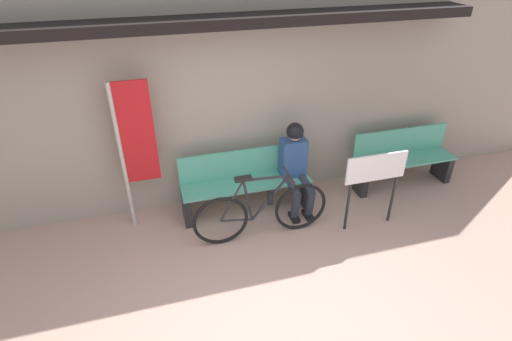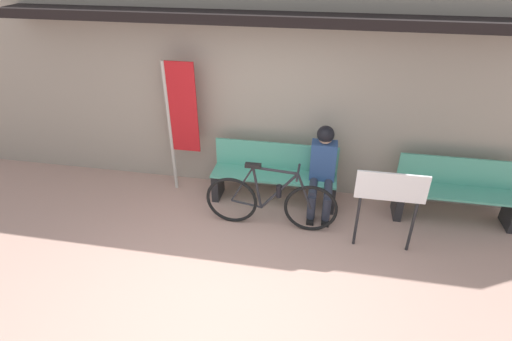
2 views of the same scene
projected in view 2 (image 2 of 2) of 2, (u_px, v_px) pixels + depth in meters
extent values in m
plane|color=tan|center=(215.00, 293.00, 4.32)|extent=(24.00, 24.00, 0.00)
cube|color=#9E9384|center=(255.00, 83.00, 5.50)|extent=(12.00, 0.12, 3.20)
cube|color=black|center=(250.00, 18.00, 4.81)|extent=(6.60, 0.44, 0.12)
cube|color=#51A88E|center=(274.00, 175.00, 5.61)|extent=(1.75, 0.42, 0.03)
cube|color=#51A88E|center=(276.00, 155.00, 5.67)|extent=(1.75, 0.03, 0.40)
cube|color=#232326|center=(218.00, 183.00, 5.85)|extent=(0.10, 0.36, 0.43)
cube|color=#232326|center=(331.00, 195.00, 5.60)|extent=(0.10, 0.36, 0.43)
torus|color=black|center=(232.00, 200.00, 5.25)|extent=(0.69, 0.04, 0.69)
torus|color=black|center=(311.00, 209.00, 5.09)|extent=(0.69, 0.04, 0.69)
cylinder|color=#232328|center=(275.00, 171.00, 4.90)|extent=(0.56, 0.03, 0.07)
cylinder|color=#232328|center=(279.00, 191.00, 5.04)|extent=(0.48, 0.03, 0.58)
cylinder|color=#232328|center=(257.00, 188.00, 5.08)|extent=(0.14, 0.03, 0.60)
cylinder|color=#232328|center=(246.00, 204.00, 5.24)|extent=(0.40, 0.03, 0.09)
cylinder|color=#232328|center=(242.00, 184.00, 5.09)|extent=(0.31, 0.02, 0.54)
cylinder|color=#232328|center=(304.00, 192.00, 4.98)|extent=(0.22, 0.03, 0.51)
cube|color=black|center=(253.00, 165.00, 4.92)|extent=(0.20, 0.07, 0.05)
cylinder|color=#232328|center=(298.00, 172.00, 4.86)|extent=(0.03, 0.40, 0.03)
cylinder|color=black|center=(279.00, 191.00, 5.04)|extent=(0.07, 0.07, 0.17)
cylinder|color=#2D3342|center=(313.00, 187.00, 5.34)|extent=(0.11, 0.43, 0.13)
cylinder|color=#2D3342|center=(311.00, 207.00, 5.28)|extent=(0.11, 0.17, 0.40)
cube|color=black|center=(310.00, 219.00, 5.42)|extent=(0.10, 0.22, 0.06)
cylinder|color=#2D3342|center=(328.00, 188.00, 5.31)|extent=(0.11, 0.43, 0.13)
cylinder|color=#2D3342|center=(326.00, 209.00, 5.25)|extent=(0.11, 0.17, 0.40)
cube|color=black|center=(325.00, 221.00, 5.39)|extent=(0.10, 0.22, 0.06)
cube|color=#2D4C84|center=(323.00, 160.00, 5.40)|extent=(0.34, 0.22, 0.54)
sphere|color=tan|center=(326.00, 136.00, 5.19)|extent=(0.20, 0.20, 0.20)
sphere|color=black|center=(326.00, 134.00, 5.18)|extent=(0.23, 0.23, 0.23)
cube|color=#51A88E|center=(458.00, 193.00, 5.23)|extent=(1.53, 0.42, 0.03)
cube|color=#51A88E|center=(458.00, 171.00, 5.29)|extent=(1.53, 0.03, 0.40)
cube|color=#232326|center=(398.00, 201.00, 5.46)|extent=(0.10, 0.36, 0.43)
cube|color=#232326|center=(511.00, 213.00, 5.23)|extent=(0.10, 0.36, 0.43)
cylinder|color=#B7B2A8|center=(170.00, 129.00, 5.67)|extent=(0.05, 0.05, 1.96)
cube|color=red|center=(183.00, 108.00, 5.47)|extent=(0.40, 0.02, 1.29)
cylinder|color=#232326|center=(357.00, 221.00, 4.85)|extent=(0.04, 0.04, 0.70)
cylinder|color=#232326|center=(412.00, 227.00, 4.75)|extent=(0.04, 0.04, 0.70)
cube|color=white|center=(392.00, 187.00, 4.54)|extent=(0.80, 0.03, 0.36)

